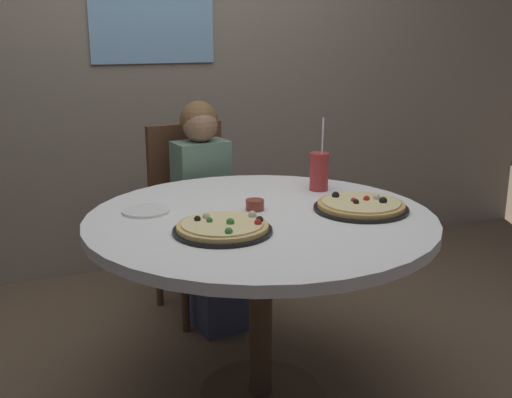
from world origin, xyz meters
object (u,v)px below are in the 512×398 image
(pizza_cheese, at_px, (223,228))
(sauce_bowl, at_px, (255,205))
(dining_table, at_px, (261,238))
(chair_wooden, at_px, (194,208))
(pizza_veggie, at_px, (361,206))
(plate_small, at_px, (146,211))
(diner_child, at_px, (209,226))
(soda_cup, at_px, (319,171))

(pizza_cheese, height_order, sauce_bowl, pizza_cheese)
(dining_table, distance_m, chair_wooden, 0.92)
(pizza_veggie, xyz_separation_m, sauce_bowl, (-0.38, 0.14, 0.00))
(chair_wooden, xyz_separation_m, pizza_veggie, (0.40, -0.98, 0.24))
(dining_table, distance_m, plate_small, 0.44)
(diner_child, bearing_deg, sauce_bowl, -90.57)
(chair_wooden, distance_m, sauce_bowl, 0.87)
(sauce_bowl, bearing_deg, dining_table, -93.85)
(soda_cup, height_order, plate_small, soda_cup)
(soda_cup, relative_size, sauce_bowl, 4.39)
(chair_wooden, distance_m, soda_cup, 0.81)
(chair_wooden, bearing_deg, sauce_bowl, -88.69)
(diner_child, height_order, plate_small, diner_child)
(soda_cup, relative_size, plate_small, 1.71)
(pizza_veggie, height_order, sauce_bowl, pizza_veggie)
(pizza_cheese, xyz_separation_m, sauce_bowl, (0.19, 0.21, 0.00))
(pizza_cheese, distance_m, soda_cup, 0.68)
(chair_wooden, relative_size, sauce_bowl, 13.57)
(pizza_veggie, bearing_deg, plate_small, 161.24)
(pizza_veggie, height_order, soda_cup, soda_cup)
(pizza_veggie, bearing_deg, sauce_bowl, 159.15)
(pizza_cheese, bearing_deg, soda_cup, 35.60)
(pizza_veggie, relative_size, soda_cup, 1.17)
(soda_cup, bearing_deg, plate_small, -174.93)
(dining_table, bearing_deg, pizza_cheese, -144.31)
(diner_child, height_order, pizza_cheese, diner_child)
(sauce_bowl, bearing_deg, chair_wooden, 91.31)
(pizza_veggie, bearing_deg, diner_child, 114.72)
(diner_child, relative_size, pizza_cheese, 3.19)
(dining_table, relative_size, pizza_cheese, 3.81)
(chair_wooden, relative_size, pizza_cheese, 2.80)
(soda_cup, xyz_separation_m, plate_small, (-0.75, -0.07, -0.08))
(diner_child, relative_size, sauce_bowl, 15.46)
(pizza_cheese, bearing_deg, sauce_bowl, 47.41)
(pizza_cheese, bearing_deg, chair_wooden, 80.53)
(diner_child, bearing_deg, soda_cup, -53.39)
(dining_table, xyz_separation_m, plate_small, (-0.39, 0.19, 0.09))
(dining_table, height_order, sauce_bowl, sauce_bowl)
(dining_table, relative_size, soda_cup, 4.21)
(pizza_veggie, relative_size, plate_small, 1.99)
(diner_child, distance_m, plate_small, 0.73)
(chair_wooden, distance_m, diner_child, 0.19)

